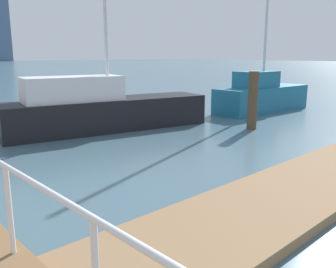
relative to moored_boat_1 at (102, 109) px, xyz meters
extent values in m
cube|color=#93704C|center=(0.53, -7.82, -0.68)|extent=(13.19, 2.00, 0.18)
cylinder|color=white|center=(-5.72, -6.93, 0.15)|extent=(0.06, 0.06, 1.05)
cylinder|color=brown|center=(4.08, -3.53, 0.26)|extent=(0.35, 0.35, 2.07)
cube|color=black|center=(0.26, -0.05, -0.22)|extent=(7.52, 3.14, 1.11)
cube|color=white|center=(-0.97, 0.20, 0.75)|extent=(3.46, 1.98, 0.83)
cylinder|color=silver|center=(0.26, -0.05, 3.47)|extent=(0.12, 0.12, 6.27)
cube|color=#1E6B8C|center=(8.11, -1.36, -0.20)|extent=(5.50, 1.80, 1.16)
cube|color=#1E6B8C|center=(7.57, -1.34, 0.75)|extent=(2.02, 1.35, 0.74)
camera|label=1|loc=(-7.03, -10.96, 1.87)|focal=39.02mm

